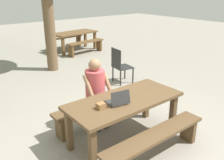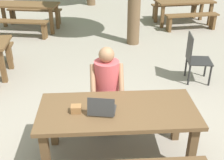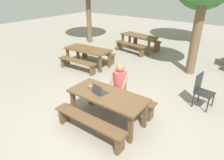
# 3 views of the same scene
# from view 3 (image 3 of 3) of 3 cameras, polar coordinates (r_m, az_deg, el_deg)

# --- Properties ---
(ground_plane) EXTENTS (30.00, 30.00, 0.00)m
(ground_plane) POSITION_cam_3_polar(r_m,az_deg,el_deg) (4.92, -1.25, -11.54)
(ground_plane) COLOR gray
(picnic_table_front) EXTENTS (1.85, 0.82, 0.73)m
(picnic_table_front) POSITION_cam_3_polar(r_m,az_deg,el_deg) (4.57, -1.32, -5.32)
(picnic_table_front) COLOR brown
(picnic_table_front) RESTS_ON ground
(bench_near) EXTENTS (1.80, 0.30, 0.44)m
(bench_near) POSITION_cam_3_polar(r_m,az_deg,el_deg) (4.33, -6.69, -12.26)
(bench_near) COLOR brown
(bench_near) RESTS_ON ground
(bench_far) EXTENTS (1.80, 0.30, 0.44)m
(bench_far) POSITION_cam_3_polar(r_m,az_deg,el_deg) (5.18, 3.15, -5.05)
(bench_far) COLOR brown
(bench_far) RESTS_ON ground
(laptop) EXTENTS (0.34, 0.31, 0.22)m
(laptop) POSITION_cam_3_polar(r_m,az_deg,el_deg) (4.55, -3.69, -3.16)
(laptop) COLOR #2D2D2D
(laptop) RESTS_ON picnic_table_front
(small_pouch) EXTENTS (0.12, 0.10, 0.08)m
(small_pouch) POSITION_cam_3_polar(r_m,az_deg,el_deg) (4.74, -6.16, -2.14)
(small_pouch) COLOR olive
(small_pouch) RESTS_ON picnic_table_front
(person_seated) EXTENTS (0.45, 0.43, 1.24)m
(person_seated) POSITION_cam_3_polar(r_m,az_deg,el_deg) (5.01, 2.11, -0.92)
(person_seated) COLOR #333847
(person_seated) RESTS_ON ground
(plastic_chair) EXTENTS (0.50, 0.50, 0.92)m
(plastic_chair) POSITION_cam_3_polar(r_m,az_deg,el_deg) (5.73, 24.47, -2.61)
(plastic_chair) COLOR #262626
(plastic_chair) RESTS_ON ground
(picnic_table_rear) EXTENTS (1.94, 1.05, 0.77)m
(picnic_table_rear) POSITION_cam_3_polar(r_m,az_deg,el_deg) (9.92, 7.73, 11.99)
(picnic_table_rear) COLOR brown
(picnic_table_rear) RESTS_ON ground
(bench_rear_south) EXTENTS (1.68, 0.59, 0.47)m
(bench_rear_south) POSITION_cam_3_polar(r_m,az_deg,el_deg) (9.52, 5.13, 9.68)
(bench_rear_south) COLOR brown
(bench_rear_south) RESTS_ON ground
(bench_rear_north) EXTENTS (1.68, 0.59, 0.47)m
(bench_rear_north) POSITION_cam_3_polar(r_m,az_deg,el_deg) (10.48, 9.90, 10.92)
(bench_rear_north) COLOR brown
(bench_rear_north) RESTS_ON ground
(picnic_table_distant) EXTENTS (1.88, 0.89, 0.71)m
(picnic_table_distant) POSITION_cam_3_polar(r_m,az_deg,el_deg) (7.95, -7.02, 8.22)
(picnic_table_distant) COLOR brown
(picnic_table_distant) RESTS_ON ground
(bench_distant_south) EXTENTS (1.67, 0.39, 0.42)m
(bench_distant_south) POSITION_cam_3_polar(r_m,az_deg,el_deg) (7.59, -9.99, 4.88)
(bench_distant_south) COLOR brown
(bench_distant_south) RESTS_ON ground
(bench_distant_north) EXTENTS (1.67, 0.39, 0.42)m
(bench_distant_north) POSITION_cam_3_polar(r_m,az_deg,el_deg) (8.51, -4.14, 7.53)
(bench_distant_north) COLOR brown
(bench_distant_north) RESTS_ON ground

